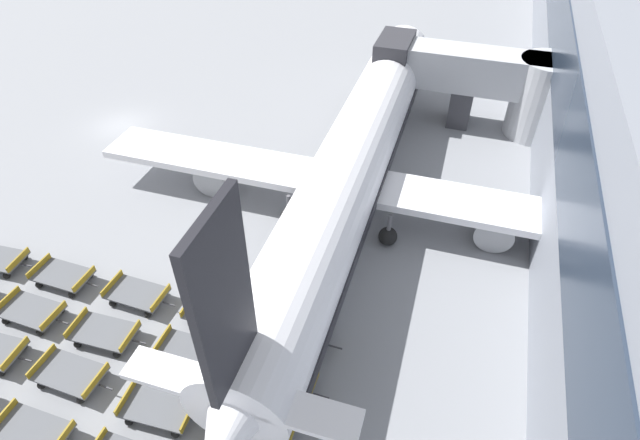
{
  "coord_description": "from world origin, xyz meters",
  "views": [
    {
      "loc": [
        25.12,
        -27.41,
        19.52
      ],
      "look_at": [
        18.5,
        -7.28,
        1.3
      ],
      "focal_mm": 28.0,
      "sensor_mm": 36.0,
      "label": 1
    }
  ],
  "objects_px": {
    "airplane": "(351,165)",
    "baggage_dolly_row_mid_b_col_d": "(190,352)",
    "baggage_dolly_row_near_col_c": "(32,433)",
    "baggage_dolly_row_mid_b_col_c": "(104,333)",
    "baggage_dolly_row_mid_b_col_b": "(32,311)",
    "baggage_dolly_row_far_col_b": "(63,276)",
    "baggage_dolly_row_mid_a_col_c": "(70,374)",
    "baggage_dolly_row_mid_a_col_e": "(256,433)",
    "baggage_dolly_row_far_col_c": "(137,294)",
    "baggage_dolly_row_far_col_d": "(217,313)",
    "baggage_dolly_row_mid_a_col_d": "(159,407)",
    "baggage_dolly_row_mid_b_col_e": "(280,383)",
    "baggage_dolly_row_far_col_e": "(297,336)"
  },
  "relations": [
    {
      "from": "airplane",
      "to": "baggage_dolly_row_mid_b_col_d",
      "type": "xyz_separation_m",
      "value": [
        -3.76,
        -13.05,
        -2.46
      ]
    },
    {
      "from": "baggage_dolly_row_near_col_c",
      "to": "baggage_dolly_row_mid_b_col_c",
      "type": "height_order",
      "value": "same"
    },
    {
      "from": "baggage_dolly_row_mid_b_col_b",
      "to": "baggage_dolly_row_far_col_b",
      "type": "height_order",
      "value": "same"
    },
    {
      "from": "baggage_dolly_row_mid_a_col_c",
      "to": "baggage_dolly_row_mid_a_col_e",
      "type": "relative_size",
      "value": 1.0
    },
    {
      "from": "airplane",
      "to": "baggage_dolly_row_near_col_c",
      "type": "bearing_deg",
      "value": -113.1
    },
    {
      "from": "baggage_dolly_row_far_col_c",
      "to": "baggage_dolly_row_mid_a_col_c",
      "type": "bearing_deg",
      "value": -91.64
    },
    {
      "from": "baggage_dolly_row_mid_b_col_d",
      "to": "baggage_dolly_row_far_col_d",
      "type": "distance_m",
      "value": 2.39
    },
    {
      "from": "baggage_dolly_row_mid_a_col_d",
      "to": "baggage_dolly_row_mid_a_col_e",
      "type": "distance_m",
      "value": 4.18
    },
    {
      "from": "baggage_dolly_row_mid_a_col_c",
      "to": "baggage_dolly_row_mid_b_col_e",
      "type": "bearing_deg",
      "value": 15.44
    },
    {
      "from": "baggage_dolly_row_mid_a_col_c",
      "to": "baggage_dolly_row_far_col_b",
      "type": "distance_m",
      "value": 6.3
    },
    {
      "from": "baggage_dolly_row_mid_a_col_d",
      "to": "baggage_dolly_row_mid_a_col_c",
      "type": "bearing_deg",
      "value": 178.28
    },
    {
      "from": "baggage_dolly_row_far_col_c",
      "to": "baggage_dolly_row_far_col_e",
      "type": "distance_m",
      "value": 8.47
    },
    {
      "from": "baggage_dolly_row_mid_a_col_d",
      "to": "baggage_dolly_row_mid_b_col_d",
      "type": "xyz_separation_m",
      "value": [
        -0.11,
        2.73,
        0.0
      ]
    },
    {
      "from": "baggage_dolly_row_mid_b_col_b",
      "to": "baggage_dolly_row_mid_b_col_d",
      "type": "xyz_separation_m",
      "value": [
        8.46,
        0.34,
        0.0
      ]
    },
    {
      "from": "baggage_dolly_row_mid_b_col_c",
      "to": "baggage_dolly_row_mid_a_col_d",
      "type": "bearing_deg",
      "value": -28.69
    },
    {
      "from": "baggage_dolly_row_mid_a_col_c",
      "to": "baggage_dolly_row_mid_a_col_e",
      "type": "height_order",
      "value": "same"
    },
    {
      "from": "baggage_dolly_row_mid_b_col_c",
      "to": "baggage_dolly_row_far_col_e",
      "type": "height_order",
      "value": "same"
    },
    {
      "from": "baggage_dolly_row_far_col_d",
      "to": "baggage_dolly_row_far_col_e",
      "type": "distance_m",
      "value": 4.16
    },
    {
      "from": "airplane",
      "to": "baggage_dolly_row_far_col_d",
      "type": "distance_m",
      "value": 11.55
    },
    {
      "from": "baggage_dolly_row_mid_b_col_b",
      "to": "baggage_dolly_row_far_col_c",
      "type": "relative_size",
      "value": 1.0
    },
    {
      "from": "baggage_dolly_row_mid_b_col_e",
      "to": "baggage_dolly_row_far_col_b",
      "type": "relative_size",
      "value": 1.0
    },
    {
      "from": "airplane",
      "to": "baggage_dolly_row_mid_a_col_d",
      "type": "xyz_separation_m",
      "value": [
        -3.65,
        -15.78,
        -2.46
      ]
    },
    {
      "from": "baggage_dolly_row_near_col_c",
      "to": "baggage_dolly_row_far_col_d",
      "type": "xyz_separation_m",
      "value": [
        4.11,
        7.61,
        0.0
      ]
    },
    {
      "from": "airplane",
      "to": "baggage_dolly_row_mid_b_col_c",
      "type": "xyz_separation_m",
      "value": [
        -8.09,
        -13.35,
        -2.46
      ]
    },
    {
      "from": "baggage_dolly_row_mid_b_col_c",
      "to": "baggage_dolly_row_mid_b_col_e",
      "type": "xyz_separation_m",
      "value": [
        8.73,
        0.13,
        0.0
      ]
    },
    {
      "from": "baggage_dolly_row_mid_b_col_b",
      "to": "baggage_dolly_row_mid_b_col_d",
      "type": "relative_size",
      "value": 1.0
    },
    {
      "from": "baggage_dolly_row_mid_b_col_b",
      "to": "baggage_dolly_row_mid_b_col_d",
      "type": "bearing_deg",
      "value": 2.28
    },
    {
      "from": "baggage_dolly_row_mid_a_col_e",
      "to": "baggage_dolly_row_far_col_c",
      "type": "distance_m",
      "value": 9.73
    },
    {
      "from": "baggage_dolly_row_mid_a_col_c",
      "to": "baggage_dolly_row_mid_b_col_e",
      "type": "height_order",
      "value": "same"
    },
    {
      "from": "airplane",
      "to": "baggage_dolly_row_mid_b_col_d",
      "type": "distance_m",
      "value": 13.8
    },
    {
      "from": "baggage_dolly_row_near_col_c",
      "to": "baggage_dolly_row_far_col_c",
      "type": "height_order",
      "value": "same"
    },
    {
      "from": "baggage_dolly_row_mid_a_col_e",
      "to": "baggage_dolly_row_mid_b_col_d",
      "type": "bearing_deg",
      "value": 149.66
    },
    {
      "from": "baggage_dolly_row_far_col_c",
      "to": "baggage_dolly_row_mid_b_col_b",
      "type": "bearing_deg",
      "value": -148.97
    },
    {
      "from": "baggage_dolly_row_near_col_c",
      "to": "baggage_dolly_row_mid_a_col_e",
      "type": "relative_size",
      "value": 1.0
    },
    {
      "from": "airplane",
      "to": "baggage_dolly_row_far_col_b",
      "type": "distance_m",
      "value": 16.73
    },
    {
      "from": "baggage_dolly_row_mid_a_col_d",
      "to": "baggage_dolly_row_mid_b_col_b",
      "type": "height_order",
      "value": "same"
    },
    {
      "from": "baggage_dolly_row_mid_b_col_c",
      "to": "baggage_dolly_row_mid_b_col_d",
      "type": "height_order",
      "value": "same"
    },
    {
      "from": "baggage_dolly_row_mid_b_col_b",
      "to": "baggage_dolly_row_mid_b_col_c",
      "type": "xyz_separation_m",
      "value": [
        4.13,
        0.04,
        0.0
      ]
    },
    {
      "from": "airplane",
      "to": "baggage_dolly_row_mid_a_col_c",
      "type": "relative_size",
      "value": 10.54
    },
    {
      "from": "airplane",
      "to": "baggage_dolly_row_mid_a_col_c",
      "type": "bearing_deg",
      "value": -117.46
    },
    {
      "from": "baggage_dolly_row_mid_b_col_e",
      "to": "baggage_dolly_row_mid_a_col_d",
      "type": "bearing_deg",
      "value": -149.2
    },
    {
      "from": "baggage_dolly_row_mid_a_col_e",
      "to": "baggage_dolly_row_far_col_d",
      "type": "distance_m",
      "value": 6.45
    },
    {
      "from": "airplane",
      "to": "baggage_dolly_row_far_col_c",
      "type": "xyz_separation_m",
      "value": [
        -7.99,
        -10.85,
        -2.46
      ]
    },
    {
      "from": "baggage_dolly_row_near_col_c",
      "to": "baggage_dolly_row_mid_b_col_b",
      "type": "xyz_separation_m",
      "value": [
        -4.43,
        4.89,
        0.0
      ]
    },
    {
      "from": "baggage_dolly_row_mid_b_col_c",
      "to": "baggage_dolly_row_mid_b_col_e",
      "type": "height_order",
      "value": "same"
    },
    {
      "from": "baggage_dolly_row_mid_b_col_d",
      "to": "baggage_dolly_row_far_col_c",
      "type": "xyz_separation_m",
      "value": [
        -4.23,
        2.2,
        0.0
      ]
    },
    {
      "from": "airplane",
      "to": "baggage_dolly_row_near_col_c",
      "type": "relative_size",
      "value": 10.57
    },
    {
      "from": "airplane",
      "to": "baggage_dolly_row_mid_b_col_b",
      "type": "xyz_separation_m",
      "value": [
        -12.22,
        -13.39,
        -2.46
      ]
    },
    {
      "from": "baggage_dolly_row_near_col_c",
      "to": "baggage_dolly_row_far_col_c",
      "type": "relative_size",
      "value": 1.0
    },
    {
      "from": "baggage_dolly_row_mid_b_col_b",
      "to": "baggage_dolly_row_far_col_b",
      "type": "relative_size",
      "value": 1.0
    }
  ]
}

